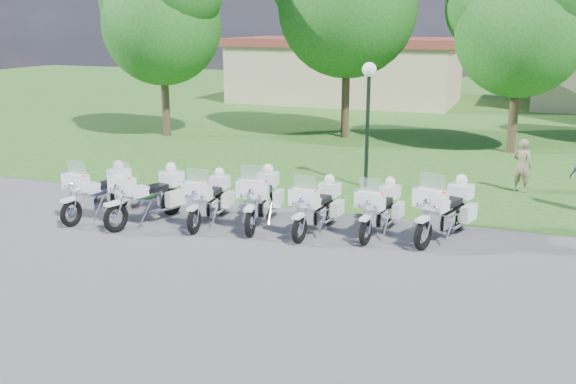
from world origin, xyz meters
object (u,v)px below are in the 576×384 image
(motorcycle_5, at_px, (380,208))
(bystander_a, at_px, (522,166))
(motorcycle_0, at_px, (100,191))
(motorcycle_1, at_px, (149,194))
(motorcycle_3, at_px, (261,197))
(motorcycle_2, at_px, (209,198))
(motorcycle_4, at_px, (317,206))
(lamp_post, at_px, (368,93))
(motorcycle_6, at_px, (445,209))

(motorcycle_5, distance_m, bystander_a, 6.33)
(motorcycle_0, xyz_separation_m, motorcycle_1, (1.51, 0.03, 0.03))
(motorcycle_3, bearing_deg, motorcycle_0, 2.38)
(motorcycle_5, bearing_deg, motorcycle_3, 12.79)
(motorcycle_2, distance_m, bystander_a, 9.71)
(motorcycle_5, bearing_deg, motorcycle_4, 22.28)
(motorcycle_0, distance_m, lamp_post, 8.44)
(motorcycle_6, bearing_deg, motorcycle_5, 25.53)
(motorcycle_0, bearing_deg, bystander_a, -140.49)
(motorcycle_2, height_order, motorcycle_6, motorcycle_6)
(motorcycle_1, bearing_deg, motorcycle_6, -153.65)
(motorcycle_4, height_order, bystander_a, bystander_a)
(motorcycle_2, height_order, motorcycle_3, motorcycle_3)
(motorcycle_1, xyz_separation_m, lamp_post, (4.41, 5.53, 2.23))
(motorcycle_3, relative_size, motorcycle_4, 1.08)
(motorcycle_1, xyz_separation_m, motorcycle_3, (2.81, 0.85, -0.01))
(motorcycle_0, distance_m, bystander_a, 12.48)
(motorcycle_0, height_order, motorcycle_3, motorcycle_3)
(motorcycle_0, xyz_separation_m, motorcycle_6, (8.92, 1.42, 0.03))
(motorcycle_3, bearing_deg, motorcycle_2, 5.83)
(motorcycle_5, bearing_deg, motorcycle_2, 15.44)
(motorcycle_6, distance_m, bystander_a, 5.52)
(motorcycle_1, bearing_deg, motorcycle_2, -145.83)
(bystander_a, bearing_deg, motorcycle_0, 52.16)
(motorcycle_1, xyz_separation_m, motorcycle_6, (7.41, 1.38, -0.00))
(motorcycle_0, relative_size, motorcycle_4, 1.05)
(lamp_post, bearing_deg, bystander_a, 13.96)
(motorcycle_2, relative_size, motorcycle_6, 0.94)
(motorcycle_1, relative_size, motorcycle_4, 1.08)
(motorcycle_3, distance_m, motorcycle_4, 1.56)
(motorcycle_2, distance_m, motorcycle_5, 4.40)
(motorcycle_0, distance_m, motorcycle_1, 1.52)
(motorcycle_5, relative_size, motorcycle_6, 0.92)
(motorcycle_3, bearing_deg, lamp_post, -118.07)
(motorcycle_5, distance_m, motorcycle_6, 1.57)
(motorcycle_3, xyz_separation_m, bystander_a, (6.19, 5.82, 0.10))
(motorcycle_5, bearing_deg, lamp_post, -65.21)
(lamp_post, bearing_deg, motorcycle_4, -90.57)
(motorcycle_0, relative_size, motorcycle_6, 0.99)
(motorcycle_4, distance_m, bystander_a, 7.51)
(motorcycle_4, xyz_separation_m, lamp_post, (0.05, 4.76, 2.30))
(motorcycle_4, relative_size, motorcycle_5, 1.02)
(motorcycle_2, bearing_deg, motorcycle_3, -169.78)
(motorcycle_1, xyz_separation_m, motorcycle_4, (4.37, 0.77, -0.07))
(motorcycle_0, relative_size, motorcycle_3, 0.97)
(lamp_post, height_order, bystander_a, lamp_post)
(motorcycle_3, relative_size, bystander_a, 1.55)
(motorcycle_3, distance_m, lamp_post, 5.43)
(motorcycle_4, bearing_deg, motorcycle_6, -162.03)
(motorcycle_0, bearing_deg, motorcycle_5, -163.58)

